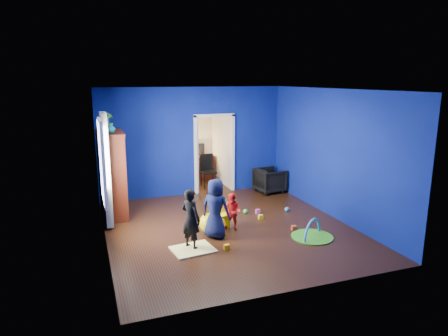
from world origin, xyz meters
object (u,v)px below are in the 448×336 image
object	(u,v)px
crt_tv	(114,173)
armchair	(270,180)
vase	(110,128)
hopper_ball	(209,223)
toddler_red	(232,212)
kid_chair	(222,216)
child_black	(191,219)
study_desk	(199,168)
play_mat	(312,237)
tv_armoire	(112,175)
child_navy	(215,208)
folding_chair	(208,171)

from	to	relation	value
crt_tv	armchair	bearing A→B (deg)	7.85
vase	hopper_ball	world-z (taller)	vase
armchair	toddler_red	distance (m)	3.06
hopper_ball	kid_chair	world-z (taller)	kid_chair
child_black	toddler_red	distance (m)	1.25
child_black	toddler_red	size ratio (longest dim) A/B	1.46
study_desk	play_mat	bearing A→B (deg)	-81.35
tv_armoire	study_desk	size ratio (longest dim) A/B	2.23
crt_tv	study_desk	world-z (taller)	crt_tv
child_navy	hopper_ball	size ratio (longest dim) A/B	2.85
toddler_red	crt_tv	bearing A→B (deg)	-171.93
kid_chair	folding_chair	distance (m)	3.29
child_black	kid_chair	bearing A→B (deg)	-80.01
toddler_red	folding_chair	size ratio (longest dim) A/B	0.86
armchair	play_mat	world-z (taller)	armchair
crt_tv	hopper_ball	distance (m)	2.59
vase	folding_chair	world-z (taller)	vase
child_navy	play_mat	size ratio (longest dim) A/B	1.45
child_black	child_navy	xyz separation A→B (m)	(0.60, 0.35, 0.03)
armchair	study_desk	bearing A→B (deg)	28.21
folding_chair	kid_chair	bearing A→B (deg)	-102.26
armchair	vase	bearing A→B (deg)	94.76
toddler_red	kid_chair	world-z (taller)	toddler_red
vase	play_mat	world-z (taller)	vase
armchair	crt_tv	bearing A→B (deg)	90.93
hopper_ball	child_black	bearing A→B (deg)	-132.32
folding_chair	tv_armoire	bearing A→B (deg)	-149.17
child_navy	tv_armoire	distance (m)	2.73
toddler_red	tv_armoire	xyz separation A→B (m)	(-2.27, 1.73, 0.59)
folding_chair	hopper_ball	bearing A→B (deg)	-107.17
child_black	hopper_ball	size ratio (longest dim) A/B	2.73
kid_chair	play_mat	world-z (taller)	kid_chair
toddler_red	folding_chair	world-z (taller)	folding_chair
toddler_red	kid_chair	bearing A→B (deg)	172.69
play_mat	study_desk	distance (m)	5.38
tv_armoire	hopper_ball	distance (m)	2.60
child_navy	folding_chair	bearing A→B (deg)	-61.93
kid_chair	folding_chair	bearing A→B (deg)	65.62
play_mat	armchair	bearing A→B (deg)	78.82
kid_chair	folding_chair	size ratio (longest dim) A/B	0.54
child_black	child_navy	world-z (taller)	child_navy
study_desk	folding_chair	world-z (taller)	folding_chair
armchair	toddler_red	size ratio (longest dim) A/B	0.94
child_black	study_desk	xyz separation A→B (m)	(1.61, 5.00, -0.20)
hopper_ball	play_mat	size ratio (longest dim) A/B	0.51
armchair	vase	distance (m)	4.70
child_navy	folding_chair	xyz separation A→B (m)	(1.01, 3.69, -0.14)
study_desk	folding_chair	bearing A→B (deg)	-90.00
armchair	crt_tv	world-z (taller)	crt_tv
vase	tv_armoire	xyz separation A→B (m)	(0.00, 0.30, -1.10)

